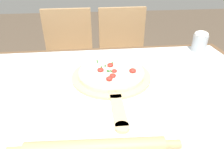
# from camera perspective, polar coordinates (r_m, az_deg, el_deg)

# --- Properties ---
(dining_table) EXTENTS (1.47, 0.99, 0.75)m
(dining_table) POSITION_cam_1_polar(r_m,az_deg,el_deg) (0.88, -0.95, -10.41)
(dining_table) COLOR brown
(dining_table) RESTS_ON ground_plane
(towel_cloth) EXTENTS (1.39, 0.91, 0.00)m
(towel_cloth) POSITION_cam_1_polar(r_m,az_deg,el_deg) (0.82, -1.01, -5.26)
(towel_cloth) COLOR silver
(towel_cloth) RESTS_ON dining_table
(pizza_peel) EXTENTS (0.36, 0.54, 0.01)m
(pizza_peel) POSITION_cam_1_polar(r_m,az_deg,el_deg) (0.91, -0.07, -0.98)
(pizza_peel) COLOR #D6B784
(pizza_peel) RESTS_ON towel_cloth
(pizza) EXTENTS (0.30, 0.30, 0.04)m
(pizza) POSITION_cam_1_polar(r_m,az_deg,el_deg) (0.92, -0.18, 0.65)
(pizza) COLOR beige
(pizza) RESTS_ON pizza_peel
(rolling_pin) EXTENTS (0.48, 0.07, 0.05)m
(rolling_pin) POSITION_cam_1_polar(r_m,az_deg,el_deg) (0.58, -4.78, -20.16)
(rolling_pin) COLOR tan
(rolling_pin) RESTS_ON towel_cloth
(chair_left) EXTENTS (0.41, 0.41, 0.91)m
(chair_left) POSITION_cam_1_polar(r_m,az_deg,el_deg) (1.67, -11.97, 4.45)
(chair_left) COLOR tan
(chair_left) RESTS_ON ground_plane
(chair_right) EXTENTS (0.41, 0.41, 0.91)m
(chair_right) POSITION_cam_1_polar(r_m,az_deg,el_deg) (1.68, 3.20, 5.22)
(chair_right) COLOR tan
(chair_right) RESTS_ON ground_plane
(flour_cup) EXTENTS (0.08, 0.08, 0.12)m
(flour_cup) POSITION_cam_1_polar(r_m,az_deg,el_deg) (1.30, 23.85, 8.78)
(flour_cup) COLOR #B2B7BC
(flour_cup) RESTS_ON towel_cloth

